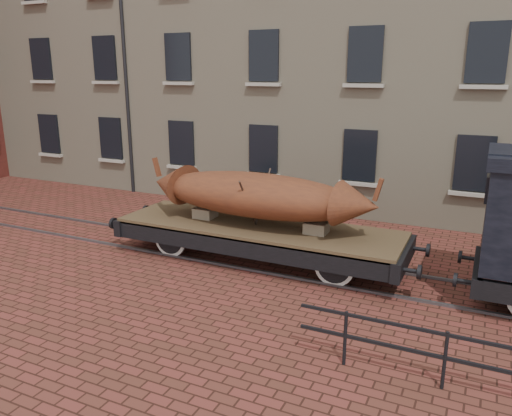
% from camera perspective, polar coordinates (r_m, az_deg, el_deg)
% --- Properties ---
extents(ground, '(90.00, 90.00, 0.00)m').
position_cam_1_polar(ground, '(13.24, 1.83, -6.30)').
color(ground, '#50281D').
extents(warehouse_cream, '(40.00, 10.19, 14.00)m').
position_cam_1_polar(warehouse_cream, '(21.49, 21.46, 20.01)').
color(warehouse_cream, '#BDAF8E').
rests_on(warehouse_cream, ground).
extents(rail_track, '(30.00, 1.52, 0.06)m').
position_cam_1_polar(rail_track, '(13.23, 1.83, -6.17)').
color(rail_track, '#59595E').
rests_on(rail_track, ground).
extents(flatcar_wagon, '(8.48, 2.30, 1.28)m').
position_cam_1_polar(flatcar_wagon, '(13.13, 0.23, -2.78)').
color(flatcar_wagon, '#493D23').
rests_on(flatcar_wagon, ground).
extents(iron_boat, '(6.49, 1.89, 1.56)m').
position_cam_1_polar(iron_boat, '(12.88, -0.02, 1.53)').
color(iron_boat, brown).
rests_on(iron_boat, flatcar_wagon).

